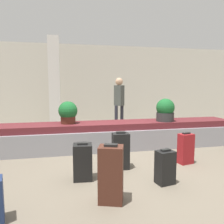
% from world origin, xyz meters
% --- Properties ---
extents(ground_plane, '(18.00, 18.00, 0.00)m').
position_xyz_m(ground_plane, '(0.00, 0.00, 0.00)').
color(ground_plane, '#6B6051').
extents(back_wall, '(18.00, 0.06, 3.20)m').
position_xyz_m(back_wall, '(0.00, 5.43, 1.60)').
color(back_wall, beige).
rests_on(back_wall, ground_plane).
extents(carousel, '(6.41, 0.90, 0.64)m').
position_xyz_m(carousel, '(0.00, 1.39, 0.31)').
color(carousel, gray).
rests_on(carousel, ground_plane).
extents(pillar, '(0.38, 0.38, 3.20)m').
position_xyz_m(pillar, '(-1.47, 4.11, 1.60)').
color(pillar, silver).
rests_on(pillar, ground_plane).
extents(suitcase_0, '(0.31, 0.23, 0.62)m').
position_xyz_m(suitcase_0, '(1.19, 0.01, 0.30)').
color(suitcase_0, maroon).
rests_on(suitcase_0, ground_plane).
extents(suitcase_2, '(0.31, 0.25, 0.69)m').
position_xyz_m(suitcase_2, '(-0.13, 0.01, 0.33)').
color(suitcase_2, black).
rests_on(suitcase_2, ground_plane).
extents(suitcase_3, '(0.30, 0.26, 0.55)m').
position_xyz_m(suitcase_3, '(0.40, -0.75, 0.26)').
color(suitcase_3, black).
rests_on(suitcase_3, ground_plane).
extents(suitcase_4, '(0.32, 0.29, 0.61)m').
position_xyz_m(suitcase_4, '(-0.84, -0.33, 0.29)').
color(suitcase_4, black).
rests_on(suitcase_4, ground_plane).
extents(suitcase_5, '(0.37, 0.32, 0.78)m').
position_xyz_m(suitcase_5, '(-0.53, -1.11, 0.38)').
color(suitcase_5, '#472319').
rests_on(suitcase_5, ground_plane).
extents(potted_plant_0, '(0.44, 0.44, 0.52)m').
position_xyz_m(potted_plant_0, '(-1.05, 1.42, 0.90)').
color(potted_plant_0, '#4C2319').
rests_on(potted_plant_0, carousel).
extents(potted_plant_1, '(0.45, 0.45, 0.57)m').
position_xyz_m(potted_plant_1, '(1.34, 1.28, 0.91)').
color(potted_plant_1, '#2D2D2D').
rests_on(potted_plant_1, carousel).
extents(traveler_0, '(0.33, 0.37, 1.79)m').
position_xyz_m(traveler_0, '(0.66, 3.40, 1.08)').
color(traveler_0, '#282833').
rests_on(traveler_0, ground_plane).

